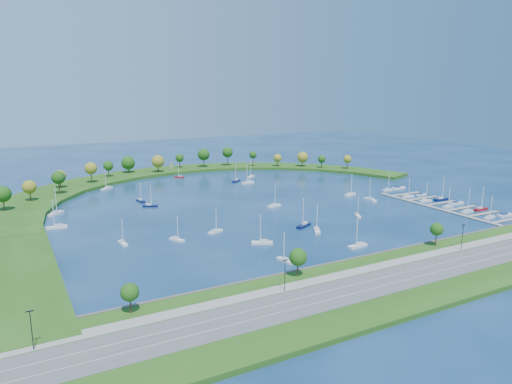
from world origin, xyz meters
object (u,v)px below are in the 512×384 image
moored_boat_10 (107,188)px  moored_boat_13 (140,200)px  docked_boat_11 (398,188)px  docked_boat_8 (408,196)px  moored_boat_14 (285,260)px  docked_boat_4 (448,206)px  moored_boat_6 (177,239)px  moored_boat_4 (370,199)px  moored_boat_18 (304,225)px  moored_boat_12 (357,215)px  docked_boat_6 (425,200)px  moored_boat_7 (262,242)px  moored_boat_16 (56,213)px  moored_boat_0 (123,242)px  docked_boat_5 (456,203)px  moored_boat_8 (251,176)px  moored_boat_20 (57,226)px  harbor_tower (171,165)px  moored_boat_9 (248,182)px  moored_boat_2 (179,176)px  moored_boat_5 (350,194)px  moored_boat_15 (358,245)px  docked_boat_9 (421,195)px  moored_boat_1 (236,180)px  docked_boat_3 (480,209)px  docked_boat_0 (490,217)px  docked_boat_10 (388,189)px  moored_boat_3 (150,205)px  docked_boat_1 (505,215)px  moored_boat_17 (274,205)px  moored_boat_19 (215,231)px  docked_boat_7 (441,199)px

moored_boat_10 → moored_boat_13: 44.73m
docked_boat_11 → docked_boat_8: bearing=-120.8°
moored_boat_13 → moored_boat_14: 121.55m
docked_boat_4 → moored_boat_6: bearing=167.4°
moored_boat_4 → moored_boat_18: bearing=115.2°
moored_boat_12 → moored_boat_14: bearing=-33.8°
moored_boat_13 → docked_boat_6: 160.87m
moored_boat_7 → moored_boat_16: 113.72m
moored_boat_7 → moored_boat_16: size_ratio=0.89×
moored_boat_0 → docked_boat_11: bearing=94.1°
docked_boat_4 → docked_boat_5: bearing=9.2°
docked_boat_6 → moored_boat_8: bearing=120.7°
moored_boat_7 → moored_boat_20: 96.14m
harbor_tower → docked_boat_11: harbor_tower is taller
moored_boat_0 → moored_boat_9: 136.83m
moored_boat_2 → docked_boat_4: size_ratio=0.95×
docked_boat_4 → docked_boat_8: bearing=83.2°
moored_boat_5 → moored_boat_20: moored_boat_20 is taller
moored_boat_15 → docked_boat_9: size_ratio=1.66×
moored_boat_1 → docked_boat_3: size_ratio=1.00×
docked_boat_0 → docked_boat_5: docked_boat_0 is taller
docked_boat_5 → docked_boat_11: bearing=90.2°
moored_boat_16 → docked_boat_10: bearing=-57.9°
moored_boat_3 → docked_boat_0: (140.07, -102.72, -0.00)m
moored_boat_9 → docked_boat_1: (74.14, -135.98, -0.28)m
moored_boat_17 → docked_boat_6: (81.06, -30.65, -0.03)m
moored_boat_2 → moored_boat_10: bearing=62.9°
moored_boat_2 → moored_boat_0: bearing=107.4°
moored_boat_20 → docked_boat_10: size_ratio=1.24×
moored_boat_19 → docked_boat_5: moored_boat_19 is taller
moored_boat_4 → docked_boat_6: size_ratio=1.21×
moored_boat_15 → docked_boat_3: docked_boat_3 is taller
moored_boat_4 → moored_boat_10: (-125.68, 103.52, 0.01)m
docked_boat_1 → docked_boat_4: (-10.43, 26.04, 0.18)m
moored_boat_6 → docked_boat_1: (157.14, -41.02, -0.18)m
moored_boat_15 → harbor_tower: bearing=-91.3°
moored_boat_18 → docked_boat_9: bearing=165.8°
moored_boat_0 → moored_boat_15: (82.32, -48.59, 0.05)m
moored_boat_7 → moored_boat_14: bearing=111.1°
moored_boat_13 → docked_boat_7: bearing=51.7°
moored_boat_0 → moored_boat_10: moored_boat_10 is taller
moored_boat_8 → docked_boat_5: bearing=79.9°
moored_boat_9 → docked_boat_0: 149.13m
moored_boat_1 → moored_boat_12: (13.49, -110.19, -0.05)m
moored_boat_10 → docked_boat_9: size_ratio=1.77×
moored_boat_10 → docked_boat_7: (161.69, -122.46, 0.01)m
harbor_tower → moored_boat_20: moored_boat_20 is taller
moored_boat_7 → docked_boat_11: size_ratio=1.34×
moored_boat_0 → docked_boat_9: (178.20, 6.90, -0.31)m
harbor_tower → moored_boat_12: (38.45, -174.09, -3.44)m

